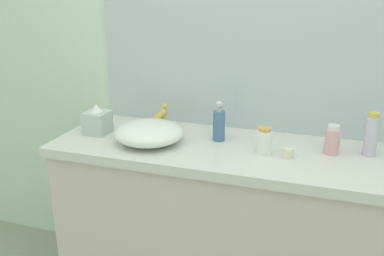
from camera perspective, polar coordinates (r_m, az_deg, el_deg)
bathroom_wall_rear at (r=2.08m, az=9.81°, el=10.93°), size 6.00×0.06×2.60m
vanity_counter at (r=2.09m, az=5.48°, el=-14.04°), size 1.70×0.57×0.89m
wall_mirror_panel at (r=2.04m, az=8.19°, el=14.26°), size 1.56×0.01×1.07m
sink_basin at (r=1.93m, az=-5.95°, el=-0.62°), size 0.33×0.32×0.10m
faucet at (r=2.08m, az=-4.02°, el=1.63°), size 0.03×0.13×0.14m
soap_dispenser at (r=1.94m, az=3.76°, el=0.58°), size 0.06×0.06×0.20m
lotion_bottle at (r=1.89m, az=18.88°, el=-1.62°), size 0.07×0.07×0.13m
perfume_bottle at (r=1.82m, az=9.99°, el=-1.79°), size 0.07×0.07×0.12m
spray_can at (r=1.92m, az=23.61°, el=-0.91°), size 0.06×0.06×0.19m
tissue_box at (r=2.09m, az=-13.01°, el=0.94°), size 0.12×0.12×0.15m
candle_jar at (r=1.81m, az=13.16°, el=-3.40°), size 0.05×0.05×0.04m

